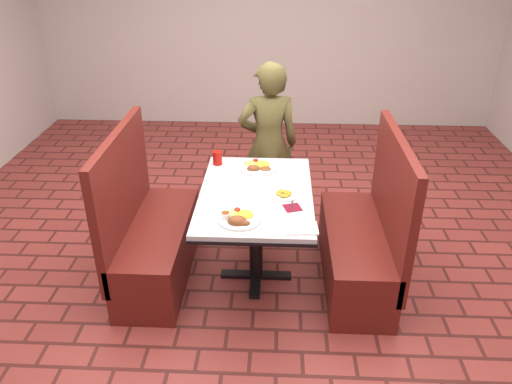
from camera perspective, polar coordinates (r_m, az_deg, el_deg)
room at (r=3.19m, az=0.00°, el=18.80°), size 7.00×7.04×2.82m
dining_table at (r=3.61m, az=0.00°, el=-1.35°), size 0.81×1.21×0.75m
booth_bench_left at (r=3.89m, az=-11.88°, el=-5.22°), size 0.47×1.20×1.17m
booth_bench_right at (r=3.83m, az=12.09°, el=-5.84°), size 0.47×1.20×1.17m
diner_person at (r=4.40m, az=1.41°, el=5.42°), size 0.59×0.44×1.47m
near_dinner_plate at (r=3.21m, az=-1.99°, el=-2.79°), size 0.28×0.28×0.09m
far_dinner_plate at (r=3.90m, az=0.23°, el=3.08°), size 0.30×0.30×0.08m
plantain_plate at (r=3.51m, az=3.18°, el=-0.27°), size 0.20×0.20×0.03m
maroon_napkin at (r=3.37m, az=4.19°, el=-1.79°), size 0.14×0.14×0.00m
spoon_utensil at (r=3.40m, az=4.13°, el=-1.39°), size 0.02×0.12×0.00m
red_tumbler at (r=3.98m, az=-4.43°, el=3.91°), size 0.07×0.07×0.11m
paper_napkin at (r=3.14m, az=5.25°, el=-4.14°), size 0.21×0.16×0.01m
knife_utensil at (r=3.23m, az=-2.39°, el=-2.96°), size 0.10×0.16×0.00m
fork_utensil at (r=3.27m, az=-1.22°, el=-2.56°), size 0.07×0.15×0.00m
lettuce_shreds at (r=3.61m, az=0.68°, el=0.44°), size 0.28×0.32×0.00m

